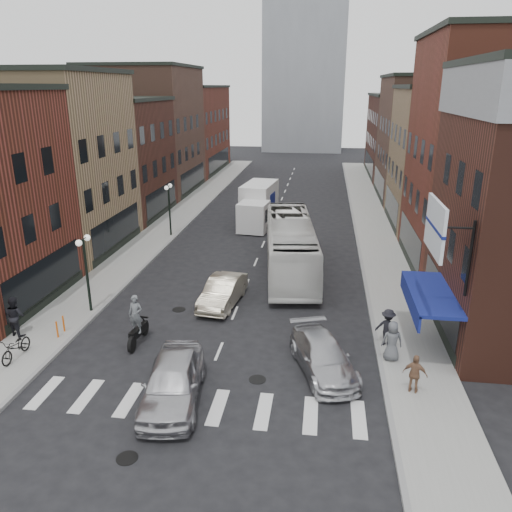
{
  "coord_description": "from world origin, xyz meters",
  "views": [
    {
      "loc": [
        4.31,
        -18.2,
        11.19
      ],
      "look_at": [
        0.8,
        7.3,
        2.39
      ],
      "focal_mm": 35.0,
      "sensor_mm": 36.0,
      "label": 1
    }
  ],
  "objects_px": {
    "ped_right_b": "(415,374)",
    "ped_left_solo": "(15,316)",
    "parked_bicycle": "(16,347)",
    "ped_right_c": "(392,341)",
    "bike_rack": "(60,327)",
    "ped_right_a": "(388,327)",
    "motorcycle_rider": "(137,321)",
    "streetlamp_near": "(85,260)",
    "sedan_left_near": "(173,381)",
    "curb_car": "(323,356)",
    "billboard_sign": "(437,229)",
    "sedan_left_far": "(223,292)",
    "box_truck": "(258,205)",
    "streetlamp_far": "(169,200)",
    "transit_bus": "(290,245)"
  },
  "relations": [
    {
      "from": "ped_right_c",
      "to": "curb_car",
      "type": "bearing_deg",
      "value": 18.54
    },
    {
      "from": "sedan_left_far",
      "to": "motorcycle_rider",
      "type": "bearing_deg",
      "value": -115.06
    },
    {
      "from": "motorcycle_rider",
      "to": "ped_right_c",
      "type": "relative_size",
      "value": 1.36
    },
    {
      "from": "streetlamp_near",
      "to": "ped_right_a",
      "type": "bearing_deg",
      "value": -6.3
    },
    {
      "from": "billboard_sign",
      "to": "sedan_left_near",
      "type": "xyz_separation_m",
      "value": [
        -9.5,
        -3.36,
        -5.27
      ]
    },
    {
      "from": "billboard_sign",
      "to": "ped_right_b",
      "type": "bearing_deg",
      "value": -108.01
    },
    {
      "from": "curb_car",
      "to": "parked_bicycle",
      "type": "bearing_deg",
      "value": 165.31
    },
    {
      "from": "ped_right_a",
      "to": "bike_rack",
      "type": "bearing_deg",
      "value": 24.92
    },
    {
      "from": "bike_rack",
      "to": "box_truck",
      "type": "bearing_deg",
      "value": 73.28
    },
    {
      "from": "sedan_left_near",
      "to": "ped_right_a",
      "type": "distance_m",
      "value": 9.82
    },
    {
      "from": "bike_rack",
      "to": "curb_car",
      "type": "bearing_deg",
      "value": -6.09
    },
    {
      "from": "box_truck",
      "to": "streetlamp_far",
      "type": "bearing_deg",
      "value": -136.14
    },
    {
      "from": "motorcycle_rider",
      "to": "bike_rack",
      "type": "bearing_deg",
      "value": -174.99
    },
    {
      "from": "bike_rack",
      "to": "parked_bicycle",
      "type": "relative_size",
      "value": 0.42
    },
    {
      "from": "streetlamp_near",
      "to": "ped_left_solo",
      "type": "height_order",
      "value": "streetlamp_near"
    },
    {
      "from": "streetlamp_near",
      "to": "bike_rack",
      "type": "xyz_separation_m",
      "value": [
        -0.2,
        -2.7,
        -2.36
      ]
    },
    {
      "from": "billboard_sign",
      "to": "sedan_left_near",
      "type": "relative_size",
      "value": 0.73
    },
    {
      "from": "sedan_left_near",
      "to": "ped_right_b",
      "type": "height_order",
      "value": "sedan_left_near"
    },
    {
      "from": "ped_right_b",
      "to": "ped_right_c",
      "type": "relative_size",
      "value": 0.89
    },
    {
      "from": "curb_car",
      "to": "ped_left_solo",
      "type": "xyz_separation_m",
      "value": [
        -14.19,
        1.0,
        0.41
      ]
    },
    {
      "from": "ped_right_a",
      "to": "streetlamp_near",
      "type": "bearing_deg",
      "value": 14.55
    },
    {
      "from": "sedan_left_near",
      "to": "bike_rack",
      "type": "bearing_deg",
      "value": 140.69
    },
    {
      "from": "billboard_sign",
      "to": "motorcycle_rider",
      "type": "distance_m",
      "value": 13.38
    },
    {
      "from": "sedan_left_far",
      "to": "curb_car",
      "type": "relative_size",
      "value": 0.94
    },
    {
      "from": "curb_car",
      "to": "ped_right_c",
      "type": "height_order",
      "value": "ped_right_c"
    },
    {
      "from": "box_truck",
      "to": "parked_bicycle",
      "type": "bearing_deg",
      "value": -100.09
    },
    {
      "from": "billboard_sign",
      "to": "transit_bus",
      "type": "xyz_separation_m",
      "value": [
        -6.21,
        11.22,
        -4.46
      ]
    },
    {
      "from": "bike_rack",
      "to": "ped_right_b",
      "type": "relative_size",
      "value": 0.52
    },
    {
      "from": "billboard_sign",
      "to": "parked_bicycle",
      "type": "height_order",
      "value": "billboard_sign"
    },
    {
      "from": "sedan_left_far",
      "to": "ped_right_a",
      "type": "relative_size",
      "value": 2.6
    },
    {
      "from": "transit_bus",
      "to": "box_truck",
      "type": "bearing_deg",
      "value": 101.01
    },
    {
      "from": "ped_right_a",
      "to": "ped_right_c",
      "type": "xyz_separation_m",
      "value": [
        0.04,
        -1.29,
        0.01
      ]
    },
    {
      "from": "motorcycle_rider",
      "to": "ped_left_solo",
      "type": "height_order",
      "value": "motorcycle_rider"
    },
    {
      "from": "sedan_left_near",
      "to": "parked_bicycle",
      "type": "distance_m",
      "value": 7.7
    },
    {
      "from": "streetlamp_far",
      "to": "bike_rack",
      "type": "distance_m",
      "value": 16.87
    },
    {
      "from": "box_truck",
      "to": "billboard_sign",
      "type": "bearing_deg",
      "value": -59.44
    },
    {
      "from": "streetlamp_far",
      "to": "ped_right_a",
      "type": "xyz_separation_m",
      "value": [
        14.8,
        -15.63,
        -1.9
      ]
    },
    {
      "from": "billboard_sign",
      "to": "streetlamp_near",
      "type": "relative_size",
      "value": 0.9
    },
    {
      "from": "ped_right_b",
      "to": "ped_right_c",
      "type": "bearing_deg",
      "value": -57.28
    },
    {
      "from": "streetlamp_near",
      "to": "box_truck",
      "type": "relative_size",
      "value": 0.52
    },
    {
      "from": "streetlamp_far",
      "to": "sedan_left_near",
      "type": "bearing_deg",
      "value": -72.73
    },
    {
      "from": "billboard_sign",
      "to": "ped_right_a",
      "type": "height_order",
      "value": "billboard_sign"
    },
    {
      "from": "sedan_left_far",
      "to": "bike_rack",
      "type": "bearing_deg",
      "value": -138.55
    },
    {
      "from": "parked_bicycle",
      "to": "ped_right_c",
      "type": "height_order",
      "value": "ped_right_c"
    },
    {
      "from": "curb_car",
      "to": "parked_bicycle",
      "type": "height_order",
      "value": "curb_car"
    },
    {
      "from": "bike_rack",
      "to": "parked_bicycle",
      "type": "height_order",
      "value": "parked_bicycle"
    },
    {
      "from": "box_truck",
      "to": "ped_left_solo",
      "type": "xyz_separation_m",
      "value": [
        -8.43,
        -21.7,
        -0.54
      ]
    },
    {
      "from": "bike_rack",
      "to": "ped_right_a",
      "type": "height_order",
      "value": "ped_right_a"
    },
    {
      "from": "billboard_sign",
      "to": "parked_bicycle",
      "type": "distance_m",
      "value": 17.88
    },
    {
      "from": "ped_right_b",
      "to": "ped_left_solo",
      "type": "bearing_deg",
      "value": 11.43
    }
  ]
}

